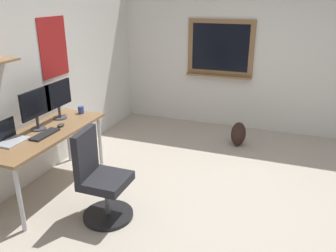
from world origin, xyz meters
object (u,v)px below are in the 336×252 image
monitor_secondary (58,97)px  coffee_mug (81,110)px  computer_mouse (61,125)px  monitor_primary (36,107)px  backpack (238,134)px  laptop (9,137)px  desk (45,138)px  office_chair (100,182)px  keyboard (45,134)px

monitor_secondary → coffee_mug: bearing=-26.3°
computer_mouse → monitor_primary: bearing=132.3°
monitor_primary → backpack: (2.04, -1.95, -0.83)m
computer_mouse → monitor_secondary: bearing=36.9°
laptop → monitor_secondary: (0.79, -0.05, 0.22)m
desk → monitor_secondary: bearing=12.9°
desk → monitor_primary: bearing=68.3°
monitor_primary → coffee_mug: bearing=-11.0°
office_chair → monitor_secondary: bearing=53.8°
backpack → laptop: bearing=140.6°
office_chair → monitor_primary: 1.15m
monitor_secondary → backpack: (1.64, -1.95, -0.83)m
computer_mouse → keyboard: bearing=180.0°
keyboard → computer_mouse: size_ratio=3.56×
office_chair → laptop: bearing=96.1°
laptop → monitor_primary: bearing=-6.9°
monitor_primary → backpack: bearing=-43.8°
office_chair → keyboard: office_chair is taller
keyboard → monitor_secondary: bearing=18.9°
desk → office_chair: bearing=-106.7°
desk → monitor_secondary: monitor_secondary is taller
monitor_primary → backpack: size_ratio=1.28×
monitor_primary → backpack: monitor_primary is taller
desk → computer_mouse: (0.20, -0.08, 0.09)m
office_chair → coffee_mug: bearing=40.8°
office_chair → monitor_secondary: 1.31m
computer_mouse → laptop: bearing=158.0°
monitor_secondary → laptop: bearing=176.5°
monitor_primary → office_chair: bearing=-107.2°
monitor_primary → monitor_secondary: size_ratio=1.00×
keyboard → coffee_mug: (0.77, 0.05, 0.04)m
laptop → computer_mouse: laptop is taller
coffee_mug → monitor_primary: bearing=169.0°
monitor_secondary → keyboard: size_ratio=1.25×
coffee_mug → monitor_secondary: bearing=153.7°
monitor_primary → monitor_secondary: (0.40, 0.00, 0.00)m
desk → coffee_mug: coffee_mug is taller
monitor_primary → keyboard: bearing=-123.9°
desk → monitor_primary: size_ratio=3.42×
desk → computer_mouse: 0.23m
monitor_secondary → keyboard: monitor_secondary is taller
office_chair → monitor_primary: monitor_primary is taller
monitor_secondary → computer_mouse: size_ratio=4.46×
coffee_mug → laptop: bearing=170.5°
laptop → monitor_primary: size_ratio=0.67×
office_chair → monitor_secondary: monitor_secondary is taller
laptop → backpack: size_ratio=0.86×
laptop → coffee_mug: bearing=-9.5°
keyboard → monitor_primary: bearing=56.1°
office_chair → computer_mouse: 0.95m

